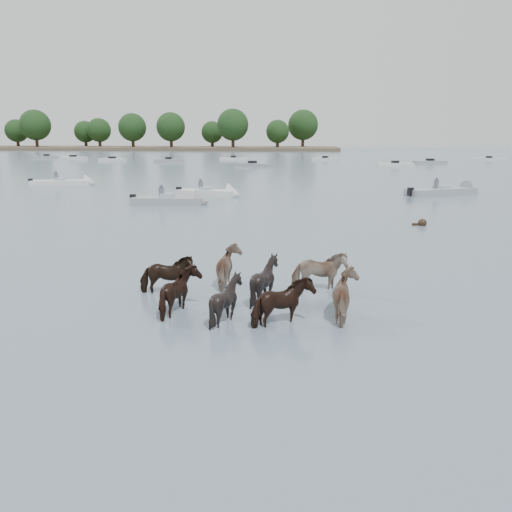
# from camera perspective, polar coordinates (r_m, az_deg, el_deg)

# --- Properties ---
(ground) EXTENTS (400.00, 400.00, 0.00)m
(ground) POSITION_cam_1_polar(r_m,az_deg,el_deg) (11.83, -8.12, -8.64)
(ground) COLOR #4D5F6F
(ground) RESTS_ON ground
(shoreline) EXTENTS (160.00, 30.00, 1.00)m
(shoreline) POSITION_cam_1_polar(r_m,az_deg,el_deg) (176.39, -18.21, 11.54)
(shoreline) COLOR #4C4233
(shoreline) RESTS_ON ground
(pony_herd) EXTENTS (6.70, 4.78, 1.40)m
(pony_herd) POSITION_cam_1_polar(r_m,az_deg,el_deg) (13.50, -0.28, -3.45)
(pony_herd) COLOR black
(pony_herd) RESTS_ON ground
(swimming_pony) EXTENTS (0.72, 0.44, 0.44)m
(swimming_pony) POSITION_cam_1_polar(r_m,az_deg,el_deg) (26.86, 18.22, 3.53)
(swimming_pony) COLOR black
(swimming_pony) RESTS_ON ground
(motorboat_a) EXTENTS (5.04, 2.14, 1.92)m
(motorboat_a) POSITION_cam_1_polar(r_m,az_deg,el_deg) (37.99, -4.63, 7.08)
(motorboat_a) COLOR silver
(motorboat_a) RESTS_ON ground
(motorboat_b) EXTENTS (5.32, 1.95, 1.92)m
(motorboat_b) POSITION_cam_1_polar(r_m,az_deg,el_deg) (33.86, -8.74, 6.19)
(motorboat_b) COLOR gray
(motorboat_b) RESTS_ON ground
(motorboat_c) EXTENTS (6.27, 4.38, 1.92)m
(motorboat_c) POSITION_cam_1_polar(r_m,az_deg,el_deg) (42.16, 21.06, 6.86)
(motorboat_c) COLOR gray
(motorboat_c) RESTS_ON ground
(motorboat_f) EXTENTS (5.87, 3.04, 1.92)m
(motorboat_f) POSITION_cam_1_polar(r_m,az_deg,el_deg) (49.59, -20.34, 7.78)
(motorboat_f) COLOR silver
(motorboat_f) RESTS_ON ground
(distant_flotilla) EXTENTS (104.74, 25.58, 0.93)m
(distant_flotilla) POSITION_cam_1_polar(r_m,az_deg,el_deg) (87.43, 4.41, 10.70)
(distant_flotilla) COLOR gray
(distant_flotilla) RESTS_ON ground
(treeline) EXTENTS (149.73, 23.42, 12.56)m
(treeline) POSITION_cam_1_polar(r_m,az_deg,el_deg) (174.12, -17.21, 13.69)
(treeline) COLOR #382619
(treeline) RESTS_ON ground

